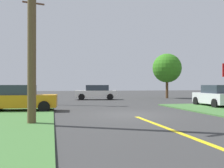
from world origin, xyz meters
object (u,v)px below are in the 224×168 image
(car_on_crossroad, at_px, (216,96))
(utility_pole_mid, at_px, (33,48))
(utility_pole_near, at_px, (32,9))
(car_approaching_junction, at_px, (96,92))
(oak_tree_left, at_px, (167,68))
(parked_car_near_building, at_px, (19,98))

(car_on_crossroad, relative_size, utility_pole_mid, 0.45)
(utility_pole_near, height_order, utility_pole_mid, utility_pole_near)
(utility_pole_mid, bearing_deg, utility_pole_near, -86.38)
(utility_pole_near, bearing_deg, car_approaching_junction, 72.55)
(car_approaching_junction, distance_m, oak_tree_left, 9.61)
(car_on_crossroad, bearing_deg, utility_pole_near, 119.76)
(parked_car_near_building, bearing_deg, utility_pole_near, -74.99)
(parked_car_near_building, bearing_deg, car_on_crossroad, 4.98)
(car_on_crossroad, bearing_deg, oak_tree_left, -4.56)
(parked_car_near_building, relative_size, utility_pole_mid, 0.48)
(car_on_crossroad, distance_m, utility_pole_near, 14.61)
(parked_car_near_building, distance_m, utility_pole_mid, 7.05)
(parked_car_near_building, xyz_separation_m, car_approaching_junction, (6.71, 11.84, 0.00))
(car_on_crossroad, relative_size, utility_pole_near, 0.45)
(oak_tree_left, bearing_deg, utility_pole_mid, -154.63)
(car_approaching_junction, bearing_deg, oak_tree_left, -163.92)
(parked_car_near_building, bearing_deg, oak_tree_left, 43.37)
(oak_tree_left, bearing_deg, car_on_crossroad, -98.56)
(car_on_crossroad, bearing_deg, parked_car_near_building, 95.41)
(utility_pole_near, relative_size, oak_tree_left, 1.68)
(parked_car_near_building, distance_m, car_on_crossroad, 13.85)
(parked_car_near_building, xyz_separation_m, utility_pole_near, (1.17, -5.78, 3.90))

